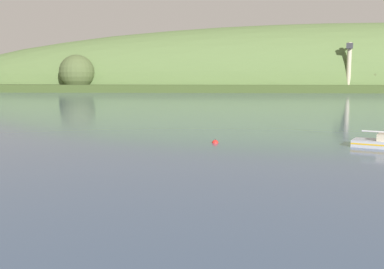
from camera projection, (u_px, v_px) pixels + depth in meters
far_shoreline_hill at (362, 90)px, 205.82m from camera, size 548.76×84.43×61.85m
dockside_crane at (349, 69)px, 178.76m from camera, size 6.16×12.27×20.00m
mooring_buoy_foreground at (215, 143)px, 38.63m from camera, size 0.57×0.57×0.65m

